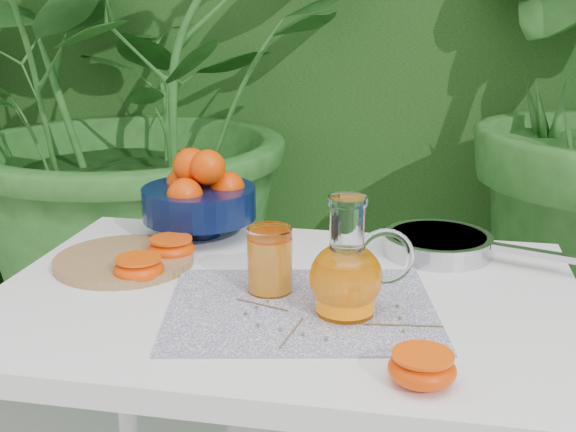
% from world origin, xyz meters
% --- Properties ---
extents(hedge_backdrop, '(8.00, 1.65, 2.50)m').
position_xyz_m(hedge_backdrop, '(0.06, 2.06, 1.19)').
color(hedge_backdrop, '#184212').
rests_on(hedge_backdrop, ground).
extents(potted_plant_left, '(2.58, 2.58, 1.83)m').
position_xyz_m(potted_plant_left, '(-0.78, 1.17, 0.92)').
color(potted_plant_left, '#24561D').
rests_on(potted_plant_left, ground).
extents(white_table, '(1.00, 0.70, 0.75)m').
position_xyz_m(white_table, '(-0.02, -0.06, 0.67)').
color(white_table, white).
rests_on(white_table, ground).
extents(placemat, '(0.49, 0.41, 0.00)m').
position_xyz_m(placemat, '(0.02, -0.13, 0.75)').
color(placemat, '#0D124B').
rests_on(placemat, white_table).
extents(cutting_board, '(0.33, 0.33, 0.02)m').
position_xyz_m(cutting_board, '(-0.35, 0.01, 0.76)').
color(cutting_board, olive).
rests_on(cutting_board, white_table).
extents(fruit_bowl, '(0.28, 0.28, 0.19)m').
position_xyz_m(fruit_bowl, '(-0.26, 0.21, 0.84)').
color(fruit_bowl, black).
rests_on(fruit_bowl, white_table).
extents(juice_pitcher, '(0.17, 0.13, 0.19)m').
position_xyz_m(juice_pitcher, '(0.09, -0.14, 0.82)').
color(juice_pitcher, white).
rests_on(juice_pitcher, white_table).
extents(juice_tumbler, '(0.08, 0.08, 0.11)m').
position_xyz_m(juice_tumbler, '(-0.05, -0.07, 0.81)').
color(juice_tumbler, white).
rests_on(juice_tumbler, white_table).
extents(saute_pan, '(0.39, 0.27, 0.04)m').
position_xyz_m(saute_pan, '(0.24, 0.18, 0.77)').
color(saute_pan, '#B4B3B8').
rests_on(saute_pan, white_table).
extents(orange_halves, '(0.62, 0.50, 0.04)m').
position_xyz_m(orange_halves, '(-0.11, -0.11, 0.77)').
color(orange_halves, '#FF2D02').
rests_on(orange_halves, white_table).
extents(thyme_sprigs, '(0.33, 0.19, 0.01)m').
position_xyz_m(thyme_sprigs, '(0.06, -0.18, 0.76)').
color(thyme_sprigs, brown).
rests_on(thyme_sprigs, white_table).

